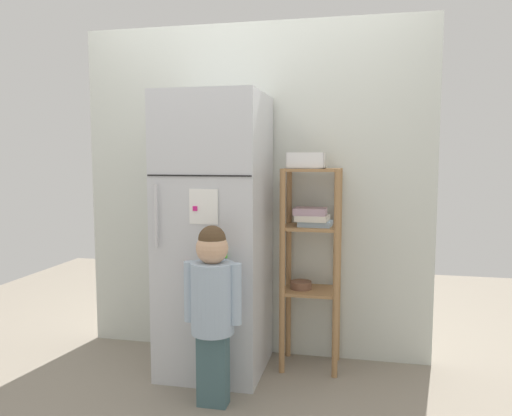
{
  "coord_description": "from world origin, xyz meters",
  "views": [
    {
      "loc": [
        0.73,
        -2.94,
        1.34
      ],
      "look_at": [
        0.09,
        0.02,
        1.04
      ],
      "focal_mm": 34.99,
      "sensor_mm": 36.0,
      "label": 1
    }
  ],
  "objects_px": {
    "refrigerator": "(215,234)",
    "pantry_shelf_unit": "(311,245)",
    "fruit_bin": "(307,162)",
    "child_standing": "(213,298)"
  },
  "relations": [
    {
      "from": "refrigerator",
      "to": "pantry_shelf_unit",
      "type": "bearing_deg",
      "value": 14.76
    },
    {
      "from": "pantry_shelf_unit",
      "to": "fruit_bin",
      "type": "relative_size",
      "value": 5.6
    },
    {
      "from": "child_standing",
      "to": "pantry_shelf_unit",
      "type": "distance_m",
      "value": 0.79
    },
    {
      "from": "refrigerator",
      "to": "child_standing",
      "type": "xyz_separation_m",
      "value": [
        0.12,
        -0.46,
        -0.27
      ]
    },
    {
      "from": "pantry_shelf_unit",
      "to": "fruit_bin",
      "type": "distance_m",
      "value": 0.53
    },
    {
      "from": "refrigerator",
      "to": "child_standing",
      "type": "height_order",
      "value": "refrigerator"
    },
    {
      "from": "child_standing",
      "to": "fruit_bin",
      "type": "xyz_separation_m",
      "value": [
        0.43,
        0.59,
        0.72
      ]
    },
    {
      "from": "child_standing",
      "to": "fruit_bin",
      "type": "height_order",
      "value": "fruit_bin"
    },
    {
      "from": "refrigerator",
      "to": "fruit_bin",
      "type": "distance_m",
      "value": 0.73
    },
    {
      "from": "refrigerator",
      "to": "pantry_shelf_unit",
      "type": "relative_size",
      "value": 1.36
    }
  ]
}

